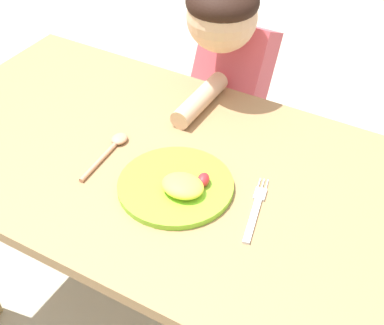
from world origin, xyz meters
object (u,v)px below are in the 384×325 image
(plate, at_px, (178,185))
(fork, at_px, (255,210))
(person, at_px, (229,107))
(spoon, at_px, (112,148))

(plate, xyz_separation_m, fork, (0.18, 0.02, -0.01))
(plate, bearing_deg, person, 103.15)
(person, bearing_deg, fork, 122.28)
(fork, bearing_deg, plate, 84.41)
(plate, relative_size, spoon, 1.36)
(fork, distance_m, spoon, 0.39)
(plate, height_order, spoon, plate)
(fork, xyz_separation_m, spoon, (-0.39, 0.02, 0.00))
(spoon, distance_m, person, 0.47)
(spoon, relative_size, person, 0.19)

